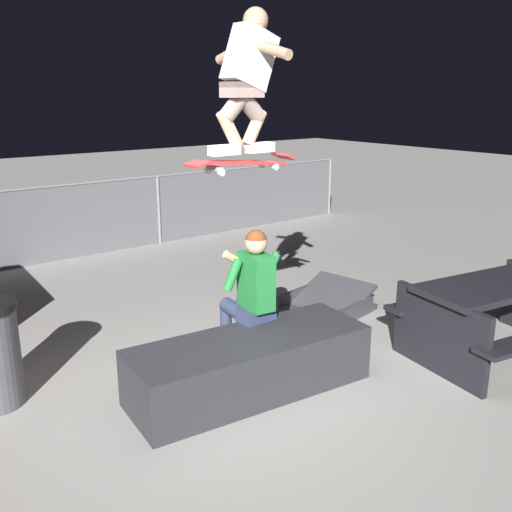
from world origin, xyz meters
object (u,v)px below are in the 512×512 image
(skater_airborne, at_px, (247,75))
(skateboard, at_px, (242,163))
(ledge_box_main, at_px, (250,365))
(person_sitting_on_ledge, at_px, (250,291))
(kicker_ramp, at_px, (324,307))
(picnic_table_back, at_px, (500,306))

(skater_airborne, bearing_deg, skateboard, -178.44)
(skateboard, relative_size, skater_airborne, 0.92)
(ledge_box_main, distance_m, skateboard, 1.69)
(person_sitting_on_ledge, bearing_deg, kicker_ramp, 19.81)
(kicker_ramp, bearing_deg, skater_airborne, -157.83)
(person_sitting_on_ledge, distance_m, picnic_table_back, 2.40)
(skateboard, height_order, picnic_table_back, skateboard)
(kicker_ramp, bearing_deg, skateboard, -158.48)
(kicker_ramp, bearing_deg, ledge_box_main, -152.70)
(person_sitting_on_ledge, xyz_separation_m, picnic_table_back, (2.01, -1.29, -0.24))
(skateboard, bearing_deg, skater_airborne, 1.56)
(ledge_box_main, distance_m, skater_airborne, 2.38)
(skateboard, xyz_separation_m, skater_airborne, (0.06, 0.00, 0.69))
(person_sitting_on_ledge, relative_size, kicker_ramp, 1.17)
(ledge_box_main, xyz_separation_m, kicker_ramp, (1.79, 0.92, -0.18))
(ledge_box_main, relative_size, kicker_ramp, 1.81)
(ledge_box_main, bearing_deg, kicker_ramp, 27.30)
(person_sitting_on_ledge, bearing_deg, skater_airborne, -132.19)
(skateboard, xyz_separation_m, picnic_table_back, (2.17, -1.17, -1.41))
(person_sitting_on_ledge, relative_size, picnic_table_back, 0.70)
(person_sitting_on_ledge, xyz_separation_m, skater_airborne, (-0.10, -0.11, 1.86))
(ledge_box_main, height_order, skater_airborne, skater_airborne)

